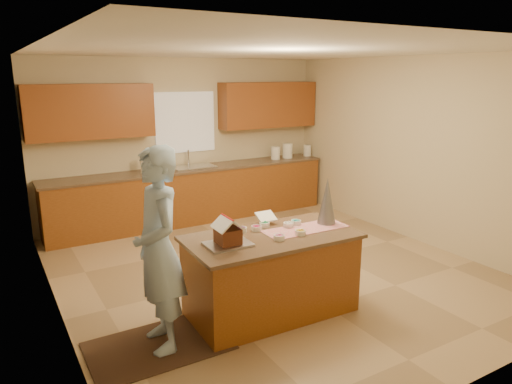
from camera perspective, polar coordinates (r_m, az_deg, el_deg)
floor at (r=6.11m, az=1.78°, el=-9.41°), size 5.50×5.50×0.00m
ceiling at (r=5.61m, az=2.00°, el=16.77°), size 5.50×5.50×0.00m
wall_back at (r=8.14m, az=-8.59°, el=6.24°), size 5.50×5.50×0.00m
wall_front at (r=3.76m, az=24.97°, el=-4.04°), size 5.50×5.50×0.00m
wall_left at (r=4.88m, az=-23.76°, el=0.03°), size 5.50×5.50×0.00m
wall_right at (r=7.34m, az=18.68°, el=4.83°), size 5.50×5.50×0.00m
stone_accent at (r=4.14m, az=-21.93°, el=-3.59°), size 0.00×2.50×2.50m
window_curtain at (r=8.07m, az=-8.58°, el=8.33°), size 1.05×0.03×1.00m
back_counter_base at (r=8.04m, az=-7.55°, el=-0.43°), size 4.80×0.60×0.88m
back_counter_top at (r=7.94m, az=-7.65°, el=2.79°), size 4.85×0.63×0.04m
upper_cabinet_left at (r=7.47m, az=-19.43°, el=9.17°), size 1.85×0.35×0.80m
upper_cabinet_right at (r=8.62m, az=1.48°, el=10.50°), size 1.85×0.35×0.80m
sink at (r=7.94m, az=-7.65°, el=2.71°), size 0.70×0.45×0.12m
faucet at (r=8.07m, az=-8.19°, el=4.11°), size 0.03×0.03×0.28m
island_base at (r=4.94m, az=1.84°, el=-10.14°), size 1.69×0.88×0.82m
island_top at (r=4.78m, az=1.88°, el=-5.47°), size 1.77×0.95×0.04m
table_runner at (r=4.99m, az=6.01°, el=-4.44°), size 0.94×0.36×0.01m
baking_tray at (r=4.51m, az=-3.42°, el=-6.32°), size 0.43×0.33×0.02m
cookbook at (r=5.11m, az=1.20°, el=-2.99°), size 0.21×0.16×0.09m
tinsel_tree at (r=5.13m, az=8.59°, el=-1.07°), size 0.21×0.21×0.51m
rug at (r=4.64m, az=-11.74°, el=-17.77°), size 1.25×0.82×0.01m
boy at (r=4.25m, az=-11.72°, el=-6.89°), size 0.48×0.70×1.85m
canister_a at (r=8.67m, az=2.37°, el=4.76°), size 0.17×0.17×0.23m
canister_b at (r=8.81m, az=3.83°, el=5.03°), size 0.19×0.19×0.27m
canister_c at (r=9.08m, az=6.23°, el=5.04°), size 0.15×0.15×0.21m
paper_towel at (r=7.63m, az=-13.38°, el=3.20°), size 0.12×0.12×0.25m
gingerbread_house at (r=4.47m, az=-3.44°, el=-5.01°), size 0.26×0.27×0.26m
candy_bowls at (r=4.91m, az=2.34°, el=-4.43°), size 0.74×0.54×0.05m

